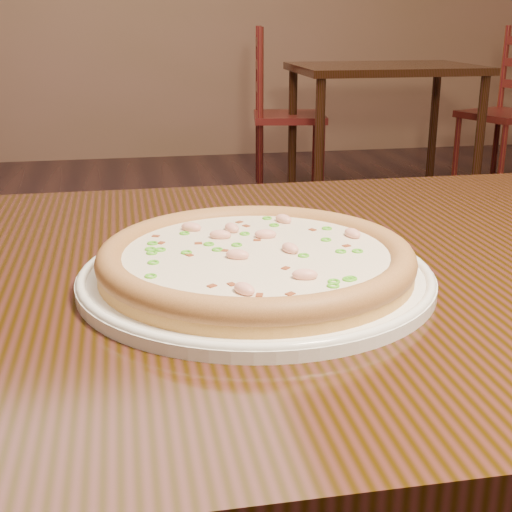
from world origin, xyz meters
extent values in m
cube|color=black|center=(0.33, -0.11, 0.73)|extent=(1.20, 0.80, 0.04)
cylinder|color=white|center=(0.21, -0.16, 0.76)|extent=(0.37, 0.37, 0.01)
torus|color=white|center=(0.21, -0.16, 0.76)|extent=(0.37, 0.37, 0.01)
cylinder|color=tan|center=(0.21, -0.16, 0.77)|extent=(0.32, 0.32, 0.02)
torus|color=#B47142|center=(0.21, -0.16, 0.78)|extent=(0.33, 0.33, 0.03)
cylinder|color=beige|center=(0.21, -0.16, 0.78)|extent=(0.28, 0.28, 0.00)
ellipsoid|color=#F2B29E|center=(0.24, -0.25, 0.79)|extent=(0.03, 0.02, 0.01)
ellipsoid|color=#F2B29E|center=(0.26, -0.06, 0.79)|extent=(0.02, 0.03, 0.01)
ellipsoid|color=#F2B29E|center=(0.18, -0.18, 0.79)|extent=(0.03, 0.02, 0.01)
ellipsoid|color=#F2B29E|center=(0.18, -0.27, 0.79)|extent=(0.02, 0.03, 0.01)
ellipsoid|color=#F2B29E|center=(0.19, -0.08, 0.79)|extent=(0.02, 0.03, 0.01)
ellipsoid|color=#F2B29E|center=(0.18, -0.11, 0.79)|extent=(0.03, 0.02, 0.01)
ellipsoid|color=#F2B29E|center=(0.15, -0.07, 0.79)|extent=(0.03, 0.02, 0.01)
ellipsoid|color=#F2B29E|center=(0.24, -0.17, 0.79)|extent=(0.02, 0.03, 0.01)
ellipsoid|color=#F2B29E|center=(0.32, -0.13, 0.79)|extent=(0.02, 0.03, 0.01)
ellipsoid|color=#F2B29E|center=(0.23, -0.11, 0.79)|extent=(0.03, 0.02, 0.01)
cube|color=maroon|center=(0.30, -0.16, 0.78)|extent=(0.01, 0.01, 0.00)
cube|color=maroon|center=(0.15, -0.25, 0.78)|extent=(0.01, 0.01, 0.00)
cube|color=maroon|center=(0.14, -0.16, 0.78)|extent=(0.01, 0.01, 0.00)
cube|color=maroon|center=(0.21, -0.07, 0.78)|extent=(0.01, 0.01, 0.00)
cube|color=maroon|center=(0.17, -0.15, 0.78)|extent=(0.01, 0.01, 0.00)
cube|color=maroon|center=(0.17, -0.25, 0.78)|extent=(0.01, 0.01, 0.00)
cube|color=maroon|center=(0.23, -0.22, 0.78)|extent=(0.01, 0.01, 0.00)
cube|color=maroon|center=(0.11, -0.11, 0.78)|extent=(0.01, 0.01, 0.00)
cube|color=maroon|center=(0.28, -0.10, 0.78)|extent=(0.01, 0.01, 0.00)
cube|color=maroon|center=(0.19, -0.28, 0.78)|extent=(0.01, 0.01, 0.00)
cube|color=maroon|center=(0.11, -0.09, 0.78)|extent=(0.01, 0.01, 0.00)
cube|color=maroon|center=(0.15, -0.12, 0.78)|extent=(0.01, 0.01, 0.00)
cube|color=maroon|center=(0.21, -0.28, 0.78)|extent=(0.01, 0.01, 0.00)
cube|color=maroon|center=(0.21, -0.05, 0.78)|extent=(0.01, 0.01, 0.00)
cube|color=maroon|center=(0.22, -0.12, 0.78)|extent=(0.01, 0.01, 0.00)
torus|color=#4BB120|center=(0.10, -0.11, 0.79)|extent=(0.02, 0.02, 0.00)
torus|color=#4BB120|center=(0.10, -0.13, 0.79)|extent=(0.02, 0.02, 0.00)
torus|color=#4BB120|center=(0.26, -0.27, 0.79)|extent=(0.02, 0.02, 0.00)
torus|color=#4BB120|center=(0.31, -0.18, 0.79)|extent=(0.02, 0.02, 0.00)
torus|color=#4BB120|center=(0.14, -0.08, 0.79)|extent=(0.01, 0.01, 0.00)
torus|color=#4BB120|center=(0.25, -0.18, 0.79)|extent=(0.01, 0.01, 0.00)
torus|color=#4BB120|center=(0.30, -0.10, 0.79)|extent=(0.01, 0.01, 0.00)
torus|color=#4BB120|center=(0.14, -0.15, 0.79)|extent=(0.01, 0.01, 0.00)
torus|color=#4BB120|center=(0.10, -0.22, 0.79)|extent=(0.01, 0.01, 0.00)
torus|color=#4BB120|center=(0.28, -0.26, 0.79)|extent=(0.02, 0.02, 0.00)
torus|color=#4BB120|center=(0.10, -0.15, 0.79)|extent=(0.02, 0.02, 0.00)
torus|color=#4BB120|center=(0.24, -0.04, 0.79)|extent=(0.01, 0.01, 0.00)
torus|color=#4BB120|center=(0.19, -0.14, 0.79)|extent=(0.02, 0.02, 0.00)
torus|color=#4BB120|center=(0.17, -0.15, 0.79)|extent=(0.01, 0.01, 0.00)
torus|color=#4BB120|center=(0.28, -0.26, 0.79)|extent=(0.02, 0.02, 0.00)
torus|color=#4BB120|center=(0.29, -0.18, 0.79)|extent=(0.02, 0.02, 0.00)
torus|color=#4BB120|center=(0.25, -0.07, 0.79)|extent=(0.02, 0.02, 0.00)
torus|color=#4BB120|center=(0.16, -0.13, 0.79)|extent=(0.02, 0.02, 0.00)
torus|color=#4BB120|center=(0.18, -0.11, 0.79)|extent=(0.01, 0.01, 0.00)
torus|color=#4BB120|center=(0.11, -0.14, 0.79)|extent=(0.02, 0.02, 0.00)
torus|color=#4BB120|center=(0.10, -0.18, 0.79)|extent=(0.02, 0.02, 0.00)
torus|color=#4BB120|center=(0.29, -0.14, 0.79)|extent=(0.02, 0.02, 0.00)
torus|color=#4BB120|center=(0.21, -0.10, 0.79)|extent=(0.01, 0.01, 0.00)
torus|color=#4BB120|center=(0.26, -0.26, 0.79)|extent=(0.02, 0.02, 0.00)
cube|color=black|center=(1.54, 3.02, 0.73)|extent=(1.00, 0.70, 0.04)
cylinder|color=black|center=(1.09, 2.72, 0.35)|extent=(0.05, 0.05, 0.71)
cylinder|color=black|center=(1.99, 2.72, 0.35)|extent=(0.05, 0.05, 0.71)
cylinder|color=black|center=(1.09, 3.32, 0.35)|extent=(0.05, 0.05, 0.71)
cylinder|color=black|center=(1.99, 3.32, 0.35)|extent=(0.05, 0.05, 0.71)
cube|color=#5C121B|center=(1.07, 3.36, 0.43)|extent=(0.48, 0.48, 0.04)
cylinder|color=#5C121B|center=(1.22, 3.16, 0.21)|extent=(0.04, 0.04, 0.41)
cylinder|color=#5C121B|center=(1.28, 3.51, 0.21)|extent=(0.04, 0.04, 0.41)
cylinder|color=#5C121B|center=(0.87, 3.21, 0.21)|extent=(0.04, 0.04, 0.41)
cylinder|color=#5C121B|center=(0.92, 3.57, 0.21)|extent=(0.04, 0.04, 0.41)
cylinder|color=#5C121B|center=(0.87, 3.21, 0.47)|extent=(0.04, 0.04, 0.95)
cylinder|color=#5C121B|center=(0.92, 3.57, 0.47)|extent=(0.04, 0.04, 0.95)
cube|color=#5C121B|center=(0.90, 3.39, 0.60)|extent=(0.09, 0.36, 0.05)
cube|color=#5C121B|center=(0.90, 3.39, 0.73)|extent=(0.09, 0.36, 0.05)
cube|color=#5C121B|center=(0.90, 3.39, 0.86)|extent=(0.09, 0.36, 0.05)
cube|color=#5C121B|center=(2.37, 3.20, 0.43)|extent=(0.54, 0.54, 0.04)
cylinder|color=#5C121B|center=(2.14, 3.30, 0.21)|extent=(0.04, 0.04, 0.41)
cylinder|color=#5C121B|center=(2.27, 2.97, 0.21)|extent=(0.04, 0.04, 0.41)
cylinder|color=#5C121B|center=(2.48, 3.43, 0.21)|extent=(0.04, 0.04, 0.41)
cylinder|color=#5C121B|center=(2.48, 3.43, 0.47)|extent=(0.04, 0.04, 0.95)
camera|label=1|loc=(0.08, -0.84, 1.02)|focal=50.00mm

